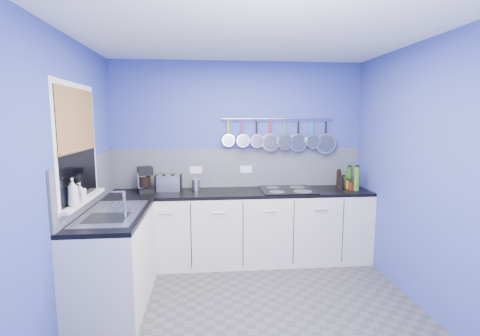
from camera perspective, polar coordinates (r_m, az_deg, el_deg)
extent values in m
cube|color=#47474C|center=(3.49, 2.15, -22.76)|extent=(3.20, 3.00, 0.02)
cube|color=white|center=(3.09, 2.41, 21.74)|extent=(3.20, 3.00, 0.02)
cube|color=#3948A3|center=(4.53, -0.28, 1.34)|extent=(3.20, 0.02, 2.50)
cube|color=#3948A3|center=(1.61, 9.64, -11.24)|extent=(3.20, 0.02, 2.50)
cube|color=#3948A3|center=(3.25, -27.13, -2.20)|extent=(0.02, 3.00, 2.50)
cube|color=#3948A3|center=(3.63, 28.35, -1.30)|extent=(0.02, 3.00, 2.50)
cube|color=gray|center=(4.52, -0.26, 0.05)|extent=(3.20, 0.02, 0.50)
cube|color=gray|center=(3.82, -23.44, -2.11)|extent=(0.02, 1.80, 0.50)
cube|color=silver|center=(4.40, 0.09, -9.79)|extent=(3.20, 0.60, 0.86)
cube|color=black|center=(4.29, 0.10, -4.05)|extent=(3.20, 0.60, 0.04)
cube|color=silver|center=(3.65, -19.84, -14.12)|extent=(0.60, 1.20, 0.86)
cube|color=black|center=(3.51, -20.19, -7.29)|extent=(0.60, 1.20, 0.04)
cube|color=white|center=(3.48, -25.11, 3.53)|extent=(0.01, 1.00, 1.10)
cube|color=black|center=(3.48, -25.03, 3.53)|extent=(0.01, 0.90, 1.00)
cube|color=#A4743D|center=(3.47, -25.12, 7.24)|extent=(0.01, 0.90, 0.55)
cube|color=white|center=(3.55, -24.23, -4.77)|extent=(0.10, 0.98, 0.03)
cube|color=silver|center=(3.50, -20.21, -6.91)|extent=(0.50, 0.95, 0.01)
cube|color=white|center=(4.50, -7.23, -0.31)|extent=(0.15, 0.01, 0.09)
cube|color=white|center=(4.52, 1.02, -0.20)|extent=(0.15, 0.01, 0.09)
cylinder|color=silver|center=(4.52, 6.18, 8.01)|extent=(1.45, 0.02, 0.02)
imported|color=white|center=(3.24, -25.70, -3.59)|extent=(0.11, 0.11, 0.24)
imported|color=white|center=(3.39, -24.74, -3.61)|extent=(0.09, 0.09, 0.17)
cylinder|color=white|center=(4.36, -15.73, -2.29)|extent=(0.11, 0.11, 0.24)
cube|color=silver|center=(4.38, -11.62, -2.42)|extent=(0.31, 0.19, 0.19)
cylinder|color=silver|center=(4.37, -7.23, -2.70)|extent=(0.10, 0.10, 0.14)
cube|color=black|center=(4.36, 7.74, -3.57)|extent=(0.65, 0.57, 0.01)
cylinder|color=#265919|center=(4.74, 17.44, -1.41)|extent=(0.07, 0.07, 0.26)
cylinder|color=brown|center=(4.70, 16.56, -2.18)|extent=(0.06, 0.06, 0.14)
cylinder|color=black|center=(4.69, 15.84, -1.73)|extent=(0.06, 0.06, 0.22)
cylinder|color=#8C5914|center=(4.68, 18.19, -2.54)|extent=(0.05, 0.05, 0.10)
cylinder|color=olive|center=(4.65, 17.24, -2.57)|extent=(0.05, 0.05, 0.10)
cylinder|color=black|center=(4.58, 16.24, -2.43)|extent=(0.06, 0.06, 0.14)
cylinder|color=#3F721E|center=(4.53, 18.58, -1.67)|extent=(0.07, 0.07, 0.29)
cylinder|color=#4C190C|center=(4.55, 17.71, -2.83)|extent=(0.07, 0.07, 0.10)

